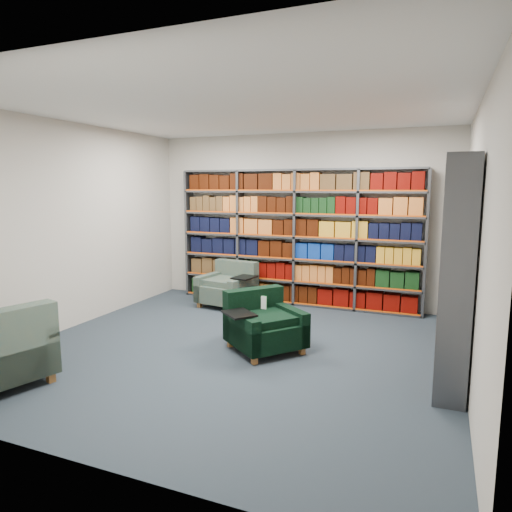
% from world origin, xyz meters
% --- Properties ---
extents(room_shell, '(5.02, 5.02, 2.82)m').
position_xyz_m(room_shell, '(0.00, 0.00, 1.40)').
color(room_shell, '#1F2930').
rests_on(room_shell, ground).
extents(bookshelf_back, '(4.00, 0.28, 2.20)m').
position_xyz_m(bookshelf_back, '(0.00, 2.34, 1.10)').
color(bookshelf_back, '#47494F').
rests_on(bookshelf_back, ground).
extents(bookshelf_right, '(0.28, 2.50, 2.20)m').
position_xyz_m(bookshelf_right, '(2.34, 0.60, 1.10)').
color(bookshelf_right, '#47494F').
rests_on(bookshelf_right, ground).
extents(chair_teal_left, '(0.97, 0.88, 0.71)m').
position_xyz_m(chair_teal_left, '(-1.00, 1.87, 0.28)').
color(chair_teal_left, '#0D323D').
rests_on(chair_teal_left, ground).
extents(chair_green_right, '(1.08, 1.08, 0.70)m').
position_xyz_m(chair_green_right, '(0.27, 0.14, 0.28)').
color(chair_green_right, black).
rests_on(chair_green_right, ground).
extents(coffee_table, '(0.86, 0.86, 0.61)m').
position_xyz_m(coffee_table, '(0.20, 0.28, 0.33)').
color(coffee_table, brown).
rests_on(coffee_table, ground).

